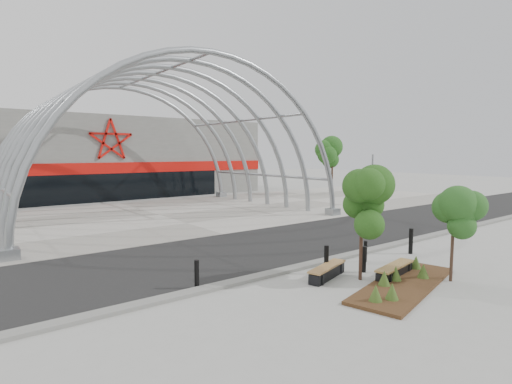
{
  "coord_description": "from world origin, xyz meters",
  "views": [
    {
      "loc": [
        -11.65,
        -11.32,
        4.49
      ],
      "look_at": [
        0.0,
        4.0,
        2.6
      ],
      "focal_mm": 28.0,
      "sensor_mm": 36.0,
      "label": 1
    }
  ],
  "objects": [
    {
      "name": "ground",
      "position": [
        0.0,
        0.0,
        0.0
      ],
      "size": [
        140.0,
        140.0,
        0.0
      ],
      "primitive_type": "plane",
      "color": "#9D9D97",
      "rests_on": "ground"
    },
    {
      "name": "road",
      "position": [
        0.0,
        3.5,
        0.01
      ],
      "size": [
        140.0,
        7.0,
        0.02
      ],
      "primitive_type": "cube",
      "color": "black",
      "rests_on": "ground"
    },
    {
      "name": "forecourt",
      "position": [
        0.0,
        15.5,
        0.02
      ],
      "size": [
        60.0,
        17.0,
        0.04
      ],
      "primitive_type": "cube",
      "color": "gray",
      "rests_on": "ground"
    },
    {
      "name": "kerb",
      "position": [
        0.0,
        -0.25,
        0.06
      ],
      "size": [
        60.0,
        0.5,
        0.12
      ],
      "primitive_type": "cube",
      "color": "slate",
      "rests_on": "ground"
    },
    {
      "name": "arena_building",
      "position": [
        0.0,
        33.45,
        3.99
      ],
      "size": [
        34.0,
        15.24,
        8.0
      ],
      "color": "slate",
      "rests_on": "ground"
    },
    {
      "name": "vault_canopy",
      "position": [
        0.0,
        15.5,
        0.02
      ],
      "size": [
        20.8,
        15.8,
        20.36
      ],
      "color": "#92979B",
      "rests_on": "ground"
    },
    {
      "name": "planting_bed",
      "position": [
        0.21,
        -3.9,
        0.15
      ],
      "size": [
        6.0,
        3.11,
        0.61
      ],
      "color": "#382513",
      "rests_on": "ground"
    },
    {
      "name": "signal_pole",
      "position": [
        12.6,
        6.61,
        2.29
      ],
      "size": [
        0.34,
        0.6,
        4.38
      ],
      "color": "gray",
      "rests_on": "ground"
    },
    {
      "name": "street_tree_0",
      "position": [
        -0.33,
        -2.57,
        2.73
      ],
      "size": [
        1.67,
        1.67,
        3.8
      ],
      "color": "#311A16",
      "rests_on": "ground"
    },
    {
      "name": "street_tree_1",
      "position": [
        2.07,
        -4.6,
        2.32
      ],
      "size": [
        1.37,
        1.37,
        3.24
      ],
      "color": "#312019",
      "rests_on": "ground"
    },
    {
      "name": "bench_0",
      "position": [
        -1.13,
        -1.73,
        0.22
      ],
      "size": [
        2.24,
        1.12,
        0.46
      ],
      "color": "black",
      "rests_on": "ground"
    },
    {
      "name": "bench_1",
      "position": [
        0.81,
        -3.19,
        0.23
      ],
      "size": [
        2.33,
        0.92,
        0.48
      ],
      "color": "black",
      "rests_on": "ground"
    },
    {
      "name": "bollard_0",
      "position": [
        -5.44,
        0.09,
        0.48
      ],
      "size": [
        0.16,
        0.16,
        0.97
      ],
      "primitive_type": "cylinder",
      "color": "black",
      "rests_on": "ground"
    },
    {
      "name": "bollard_1",
      "position": [
        -0.78,
        -1.36,
        0.53
      ],
      "size": [
        0.17,
        0.17,
        1.07
      ],
      "primitive_type": "cylinder",
      "color": "black",
      "rests_on": "ground"
    },
    {
      "name": "bollard_2",
      "position": [
        1.73,
        -1.2,
        0.44
      ],
      "size": [
        0.14,
        0.14,
        0.87
      ],
      "primitive_type": "cylinder",
      "color": "black",
      "rests_on": "ground"
    },
    {
      "name": "bollard_3",
      "position": [
        0.5,
        -2.08,
        0.49
      ],
      "size": [
        0.16,
        0.16,
        0.99
      ],
      "primitive_type": "cylinder",
      "color": "black",
      "rests_on": "ground"
    },
    {
      "name": "bollard_4",
      "position": [
        4.43,
        -1.59,
        0.57
      ],
      "size": [
        0.18,
        0.18,
        1.14
      ],
      "primitive_type": "cylinder",
      "color": "black",
      "rests_on": "ground"
    },
    {
      "name": "bg_tree_1",
      "position": [
        21.0,
        18.0,
        4.25
      ],
      "size": [
        2.7,
        2.7,
        5.91
      ],
      "color": "black",
      "rests_on": "ground"
    }
  ]
}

